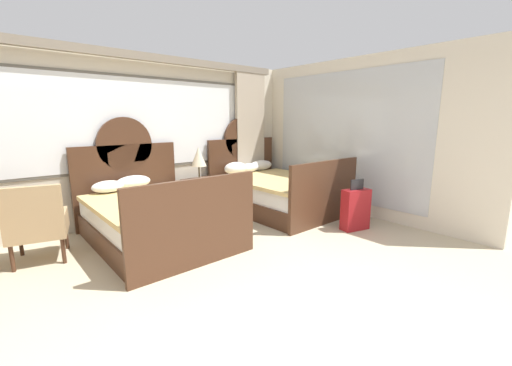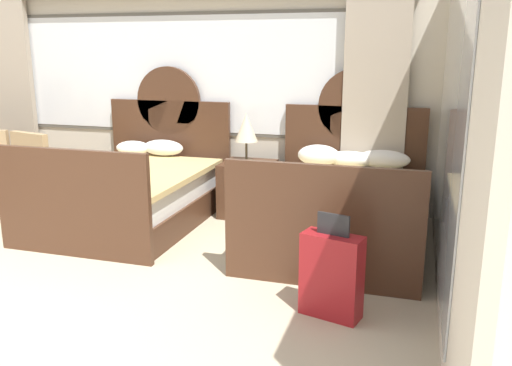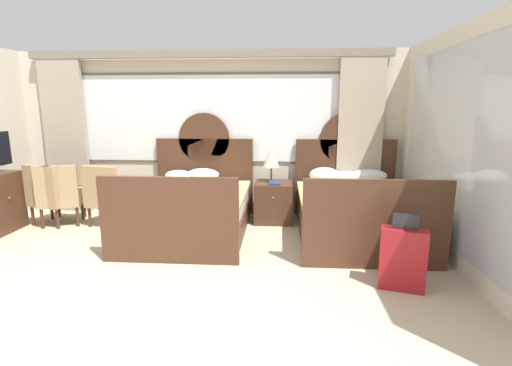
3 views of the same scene
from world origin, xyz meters
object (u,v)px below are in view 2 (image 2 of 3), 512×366
at_px(table_lamp_on_nightstand, 246,128).
at_px(nightstand_between_beds, 248,189).
at_px(bed_near_mirror, 340,207).
at_px(suitcase_on_floor, 332,275).
at_px(armchair_by_window_left, 44,169).
at_px(bed_near_window, 132,191).
at_px(book_on_nightstand, 247,163).

bearing_deg(table_lamp_on_nightstand, nightstand_between_beds, -59.84).
relative_size(bed_near_mirror, suitcase_on_floor, 2.77).
bearing_deg(bed_near_mirror, table_lamp_on_nightstand, 150.47).
bearing_deg(armchair_by_window_left, nightstand_between_beds, 9.17).
xyz_separation_m(nightstand_between_beds, table_lamp_on_nightstand, (-0.04, 0.07, 0.71)).
distance_m(bed_near_mirror, nightstand_between_beds, 1.32).
distance_m(bed_near_window, armchair_by_window_left, 1.36).
distance_m(bed_near_window, nightstand_between_beds, 1.33).
relative_size(nightstand_between_beds, suitcase_on_floor, 0.80).
bearing_deg(suitcase_on_floor, book_on_nightstand, 122.31).
distance_m(nightstand_between_beds, armchair_by_window_left, 2.54).
bearing_deg(armchair_by_window_left, bed_near_mirror, -3.27).
relative_size(bed_near_window, book_on_nightstand, 8.32).
bearing_deg(table_lamp_on_nightstand, book_on_nightstand, -71.91).
height_order(nightstand_between_beds, book_on_nightstand, book_on_nightstand).
height_order(bed_near_mirror, armchair_by_window_left, bed_near_mirror).
height_order(table_lamp_on_nightstand, book_on_nightstand, table_lamp_on_nightstand).
bearing_deg(bed_near_window, nightstand_between_beds, 28.24).
bearing_deg(book_on_nightstand, table_lamp_on_nightstand, 108.09).
distance_m(bed_near_window, bed_near_mirror, 2.33).
relative_size(bed_near_mirror, nightstand_between_beds, 3.44).
relative_size(bed_near_window, suitcase_on_floor, 2.77).
relative_size(nightstand_between_beds, table_lamp_on_nightstand, 1.11).
distance_m(book_on_nightstand, armchair_by_window_left, 2.54).
xyz_separation_m(bed_near_mirror, suitcase_on_floor, (0.17, -1.57, -0.05)).
bearing_deg(table_lamp_on_nightstand, suitcase_on_floor, -58.73).
bearing_deg(suitcase_on_floor, table_lamp_on_nightstand, 121.27).
height_order(bed_near_mirror, book_on_nightstand, bed_near_mirror).
relative_size(table_lamp_on_nightstand, book_on_nightstand, 2.18).
relative_size(bed_near_mirror, book_on_nightstand, 8.32).
bearing_deg(book_on_nightstand, bed_near_mirror, -23.48).
xyz_separation_m(book_on_nightstand, suitcase_on_floor, (1.31, -2.07, -0.33)).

